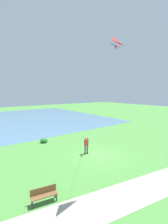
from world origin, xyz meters
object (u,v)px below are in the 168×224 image
park_bench_near_walkway (44,194)px  person_kite_flyer (86,144)px  flying_kite (113,46)px  lakeside_shrub (44,140)px

park_bench_near_walkway → person_kite_flyer: bearing=-57.2°
flying_kite → park_bench_near_walkway: flying_kite is taller
person_kite_flyer → flying_kite: flying_kite is taller
person_kite_flyer → flying_kite: size_ratio=0.23×
flying_kite → lakeside_shrub: 14.32m
person_kite_flyer → park_bench_near_walkway: 7.54m
person_kite_flyer → park_bench_near_walkway: (-4.07, 6.33, -0.54)m
person_kite_flyer → lakeside_shrub: size_ratio=2.01×
lakeside_shrub → park_bench_near_walkway: bearing=156.9°
flying_kite → lakeside_shrub: (11.25, -0.08, -8.85)m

